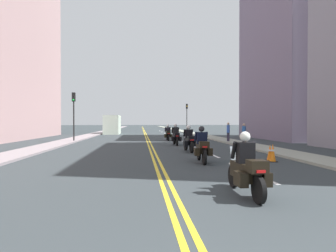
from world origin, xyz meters
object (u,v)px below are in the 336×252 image
(motorcycle_0, at_px, (247,169))
(motorcycle_3, at_px, (176,137))
(motorcycle_4, at_px, (168,134))
(traffic_light_near, at_px, (74,108))
(parked_truck, at_px, (113,126))
(traffic_light_far, at_px, (187,113))
(pedestrian_1, at_px, (244,133))
(motorcycle_1, at_px, (202,147))
(traffic_cone_1, at_px, (273,153))
(traffic_cone_2, at_px, (270,153))
(pedestrian_0, at_px, (228,132))
(motorcycle_2, at_px, (189,141))
(traffic_cone_0, at_px, (245,145))

(motorcycle_0, relative_size, motorcycle_3, 1.04)
(motorcycle_4, relative_size, traffic_light_near, 0.47)
(parked_truck, bearing_deg, traffic_light_near, -95.96)
(traffic_light_far, relative_size, pedestrian_1, 2.83)
(motorcycle_1, relative_size, traffic_cone_1, 2.64)
(motorcycle_3, xyz_separation_m, traffic_light_near, (-8.74, 4.61, 2.42))
(traffic_cone_2, distance_m, pedestrian_0, 11.64)
(traffic_cone_1, bearing_deg, traffic_light_near, 130.34)
(traffic_cone_2, height_order, traffic_light_far, traffic_light_far)
(motorcycle_2, relative_size, traffic_cone_2, 3.02)
(motorcycle_1, relative_size, traffic_light_far, 0.46)
(motorcycle_0, bearing_deg, motorcycle_4, 88.66)
(traffic_cone_1, bearing_deg, motorcycle_0, -121.53)
(motorcycle_4, bearing_deg, traffic_cone_0, -70.78)
(motorcycle_3, bearing_deg, pedestrian_1, 8.17)
(pedestrian_1, bearing_deg, pedestrian_0, -113.52)
(motorcycle_4, xyz_separation_m, traffic_cone_1, (3.26, -14.86, -0.24))
(motorcycle_1, bearing_deg, traffic_cone_2, 8.62)
(traffic_light_far, bearing_deg, motorcycle_4, -105.21)
(traffic_cone_0, xyz_separation_m, pedestrian_0, (1.41, 7.61, 0.50))
(parked_truck, bearing_deg, motorcycle_3, -72.37)
(motorcycle_3, relative_size, pedestrian_1, 1.26)
(traffic_cone_1, relative_size, traffic_cone_2, 1.09)
(traffic_cone_1, xyz_separation_m, pedestrian_1, (2.65, 10.42, 0.46))
(motorcycle_1, distance_m, traffic_cone_0, 5.55)
(traffic_cone_2, xyz_separation_m, traffic_light_near, (-12.00, 13.64, 2.71))
(pedestrian_0, height_order, pedestrian_1, pedestrian_0)
(traffic_cone_1, distance_m, pedestrian_1, 10.76)
(motorcycle_0, distance_m, parked_truck, 37.38)
(traffic_cone_0, distance_m, pedestrian_1, 6.55)
(parked_truck, bearing_deg, pedestrian_0, -58.40)
(motorcycle_0, distance_m, pedestrian_0, 18.13)
(motorcycle_0, xyz_separation_m, motorcycle_3, (0.17, 14.91, 0.02))
(traffic_cone_1, bearing_deg, motorcycle_2, 123.15)
(traffic_light_far, relative_size, pedestrian_0, 2.70)
(motorcycle_1, bearing_deg, traffic_light_near, 124.96)
(traffic_cone_0, relative_size, traffic_cone_2, 1.09)
(traffic_cone_0, height_order, traffic_light_far, traffic_light_far)
(motorcycle_2, relative_size, motorcycle_4, 1.07)
(traffic_cone_2, bearing_deg, pedestrian_0, 81.50)
(traffic_light_far, height_order, pedestrian_0, traffic_light_far)
(motorcycle_2, height_order, traffic_light_near, traffic_light_near)
(motorcycle_4, height_order, traffic_cone_1, motorcycle_4)
(motorcycle_0, distance_m, traffic_cone_1, 6.43)
(traffic_light_far, bearing_deg, traffic_light_near, -125.94)
(traffic_cone_0, relative_size, traffic_cone_1, 1.00)
(traffic_cone_0, bearing_deg, traffic_cone_1, -95.01)
(traffic_cone_1, relative_size, pedestrian_1, 0.49)
(pedestrian_1, bearing_deg, traffic_light_near, -67.46)
(traffic_cone_1, relative_size, traffic_light_near, 0.18)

